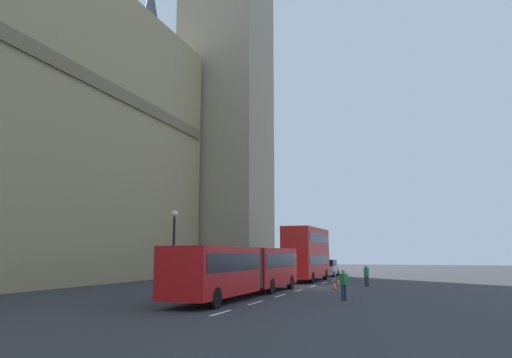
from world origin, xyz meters
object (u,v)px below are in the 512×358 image
Objects in this scene: double_decker_bus at (307,252)px; traffic_cone_west at (335,286)px; pedestrian_by_kerb at (366,275)px; street_lamp at (174,245)px; articulated_bus at (243,267)px; sedan_lead at (328,268)px; pedestrian_near_cones at (344,284)px; traffic_cone_middle at (339,282)px.

double_decker_bus reaches higher than traffic_cone_west.
pedestrian_by_kerb is (-5.68, -6.07, -1.80)m from double_decker_bus.
street_lamp is at bearing 138.08° from pedestrian_by_kerb.
traffic_cone_west is (7.20, -4.27, -1.46)m from articulated_bus.
articulated_bus is 12.86m from pedestrian_by_kerb.
double_decker_bus is at bearing 23.59° from traffic_cone_west.
articulated_bus reaches higher than pedestrian_by_kerb.
sedan_lead is at bearing 0.31° from double_decker_bus.
articulated_bus is 3.13× the size of street_lamp.
traffic_cone_west is at bearing -168.20° from sedan_lead.
double_decker_bus is (16.99, 0.00, 0.96)m from articulated_bus.
sedan_lead reaches higher than pedestrian_by_kerb.
pedestrian_near_cones is (-7.91, -1.90, 0.63)m from traffic_cone_west.
street_lamp is at bearing 88.71° from pedestrian_near_cones.
articulated_bus is 8.50m from traffic_cone_west.
street_lamp reaches higher than sedan_lead.
traffic_cone_middle is at bearing -33.70° from street_lamp.
pedestrian_by_kerb is (-0.63, -2.30, 0.63)m from traffic_cone_middle.
articulated_bus is 9.75× the size of pedestrian_by_kerb.
pedestrian_by_kerb is at bearing -23.61° from traffic_cone_west.
pedestrian_near_cones is at bearing -169.26° from traffic_cone_middle.
articulated_bus is at bearing -84.15° from street_lamp.
traffic_cone_middle is 0.34× the size of pedestrian_near_cones.
street_lamp is (-0.46, 4.51, 1.31)m from articulated_bus.
traffic_cone_west is 1.00× the size of traffic_cone_middle.
double_decker_bus is 16.29× the size of traffic_cone_middle.
pedestrian_by_kerb reaches higher than traffic_cone_middle.
street_lamp is (-12.40, 8.27, 2.77)m from traffic_cone_middle.
traffic_cone_west is 8.15m from pedestrian_near_cones.
pedestrian_near_cones is (-17.69, -6.17, -1.80)m from double_decker_bus.
articulated_bus reaches higher than traffic_cone_west.
articulated_bus is 28.41× the size of traffic_cone_middle.
traffic_cone_west is at bearing -156.41° from double_decker_bus.
articulated_bus reaches higher than traffic_cone_middle.
sedan_lead is 17.72m from pedestrian_by_kerb.
traffic_cone_west and traffic_cone_middle have the same top height.
traffic_cone_west is at bearing -173.93° from traffic_cone_middle.
street_lamp is (-28.40, 4.45, 2.14)m from sedan_lead.
pedestrian_near_cones is (-0.70, -6.17, -0.83)m from articulated_bus.
articulated_bus is 4.72m from street_lamp.
pedestrian_near_cones is at bearing -96.50° from articulated_bus.
articulated_bus is at bearing -179.99° from double_decker_bus.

